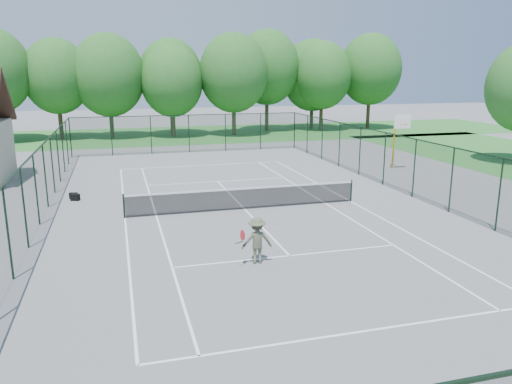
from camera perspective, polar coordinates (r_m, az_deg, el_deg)
The scene contains 10 objects.
ground at distance 23.58m, azimuth -1.31°, elevation -1.98°, with size 140.00×140.00×0.00m, color slate.
grass_far at distance 52.70m, azimuth -9.49°, elevation 6.46°, with size 80.00×16.00×0.01m, color #337B2F.
court_lines at distance 23.58m, azimuth -1.31°, elevation -1.97°, with size 11.05×23.85×0.01m.
tennis_net at distance 23.43m, azimuth -1.32°, elevation -0.62°, with size 11.08×0.08×1.10m.
fence_enclosure at distance 23.21m, azimuth -1.33°, elevation 1.73°, with size 18.05×36.05×3.02m.
tree_line_far at distance 52.32m, azimuth -9.75°, elevation 12.97°, with size 39.40×6.40×9.70m.
basketball_goal at distance 34.40m, azimuth 15.99°, elevation 6.76°, with size 1.20×1.43×3.65m.
sports_bag_a at distance 26.73m, azimuth -19.96°, elevation -0.57°, with size 0.42×0.25×0.34m, color black.
sports_bag_b at distance 27.20m, azimuth -20.14°, elevation -0.39°, with size 0.39×0.24×0.30m, color black.
tennis_player at distance 16.83m, azimuth 0.10°, elevation -5.54°, with size 1.76×0.95×1.60m.
Camera 1 is at (-5.61, -22.02, 6.29)m, focal length 35.00 mm.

